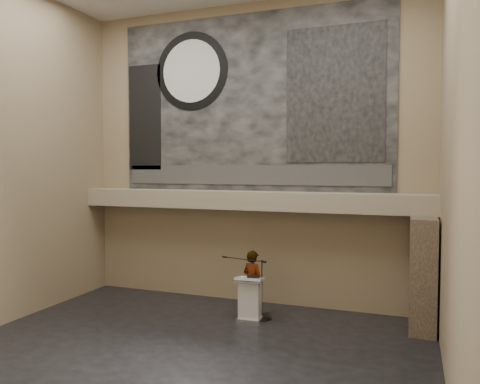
% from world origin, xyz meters
% --- Properties ---
extents(floor, '(10.00, 10.00, 0.00)m').
position_xyz_m(floor, '(0.00, 0.00, 0.00)').
color(floor, black).
rests_on(floor, ground).
extents(wall_back, '(10.00, 0.02, 8.50)m').
position_xyz_m(wall_back, '(0.00, 4.00, 4.25)').
color(wall_back, '#8C7958').
rests_on(wall_back, floor).
extents(wall_front, '(10.00, 0.02, 8.50)m').
position_xyz_m(wall_front, '(0.00, -4.00, 4.25)').
color(wall_front, '#8C7958').
rests_on(wall_front, floor).
extents(wall_left, '(0.02, 8.00, 8.50)m').
position_xyz_m(wall_left, '(-5.00, 0.00, 4.25)').
color(wall_left, '#8C7958').
rests_on(wall_left, floor).
extents(wall_right, '(0.02, 8.00, 8.50)m').
position_xyz_m(wall_right, '(5.00, 0.00, 4.25)').
color(wall_right, '#8C7958').
rests_on(wall_right, floor).
extents(soffit, '(10.00, 0.80, 0.50)m').
position_xyz_m(soffit, '(0.00, 3.60, 2.95)').
color(soffit, gray).
rests_on(soffit, wall_back).
extents(sprinkler_left, '(0.04, 0.04, 0.06)m').
position_xyz_m(sprinkler_left, '(-1.60, 3.55, 2.67)').
color(sprinkler_left, '#B2893D').
rests_on(sprinkler_left, soffit).
extents(sprinkler_right, '(0.04, 0.04, 0.06)m').
position_xyz_m(sprinkler_right, '(1.90, 3.55, 2.67)').
color(sprinkler_right, '#B2893D').
rests_on(sprinkler_right, soffit).
extents(banner, '(8.00, 0.05, 5.00)m').
position_xyz_m(banner, '(0.00, 3.97, 5.70)').
color(banner, black).
rests_on(banner, wall_back).
extents(banner_text_strip, '(7.76, 0.02, 0.55)m').
position_xyz_m(banner_text_strip, '(0.00, 3.93, 3.65)').
color(banner_text_strip, '#303030').
rests_on(banner_text_strip, banner).
extents(banner_clock_rim, '(2.30, 0.02, 2.30)m').
position_xyz_m(banner_clock_rim, '(-1.80, 3.93, 6.70)').
color(banner_clock_rim, black).
rests_on(banner_clock_rim, banner).
extents(banner_clock_face, '(1.84, 0.02, 1.84)m').
position_xyz_m(banner_clock_face, '(-1.80, 3.91, 6.70)').
color(banner_clock_face, silver).
rests_on(banner_clock_face, banner).
extents(banner_building_print, '(2.60, 0.02, 3.60)m').
position_xyz_m(banner_building_print, '(2.40, 3.93, 5.80)').
color(banner_building_print, black).
rests_on(banner_building_print, banner).
extents(banner_brick_print, '(1.10, 0.02, 3.20)m').
position_xyz_m(banner_brick_print, '(-3.40, 3.93, 5.40)').
color(banner_brick_print, black).
rests_on(banner_brick_print, banner).
extents(stone_pier, '(0.60, 1.40, 2.70)m').
position_xyz_m(stone_pier, '(4.65, 3.15, 1.35)').
color(stone_pier, '#46372B').
rests_on(stone_pier, floor).
extents(lectern, '(0.70, 0.52, 1.13)m').
position_xyz_m(lectern, '(0.59, 2.34, 0.55)').
color(lectern, silver).
rests_on(lectern, floor).
extents(binder, '(0.36, 0.31, 0.04)m').
position_xyz_m(binder, '(0.66, 2.37, 1.12)').
color(binder, black).
rests_on(binder, lectern).
extents(papers, '(0.21, 0.28, 0.00)m').
position_xyz_m(papers, '(0.44, 2.28, 1.10)').
color(papers, silver).
rests_on(papers, lectern).
extents(speaker_person, '(0.72, 0.59, 1.70)m').
position_xyz_m(speaker_person, '(0.50, 2.84, 0.85)').
color(speaker_person, silver).
rests_on(speaker_person, floor).
extents(mic_stand, '(1.45, 0.52, 1.51)m').
position_xyz_m(mic_stand, '(0.78, 2.61, 0.23)').
color(mic_stand, black).
rests_on(mic_stand, floor).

